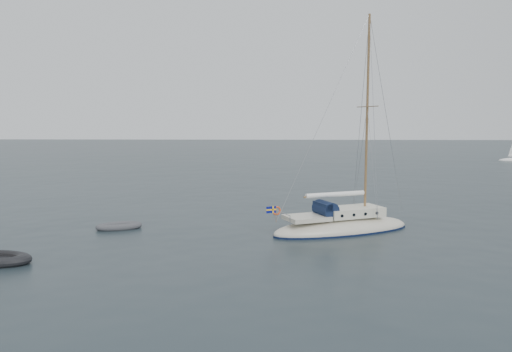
{
  "coord_description": "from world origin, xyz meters",
  "views": [
    {
      "loc": [
        -1.23,
        -27.18,
        6.68
      ],
      "look_at": [
        -2.19,
        0.0,
        3.66
      ],
      "focal_mm": 35.0,
      "sensor_mm": 36.0,
      "label": 1
    }
  ],
  "objects": [
    {
      "name": "dinghy",
      "position": [
        -10.8,
        2.87,
        0.18
      ],
      "size": [
        2.81,
        1.27,
        0.4
      ],
      "rotation": [
        0.0,
        0.0,
        0.39
      ],
      "color": "#4F5055",
      "rests_on": "ground"
    },
    {
      "name": "sailboat",
      "position": [
        2.93,
        2.6,
        1.03
      ],
      "size": [
        9.52,
        2.85,
        13.55
      ],
      "rotation": [
        0.0,
        0.0,
        0.41
      ],
      "color": "beige",
      "rests_on": "ground"
    },
    {
      "name": "ground",
      "position": [
        0.0,
        0.0,
        0.0
      ],
      "size": [
        300.0,
        300.0,
        0.0
      ],
      "primitive_type": "plane",
      "color": "black",
      "rests_on": "ground"
    }
  ]
}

